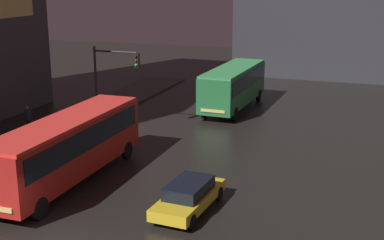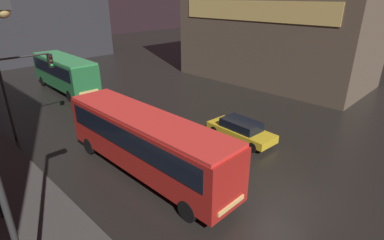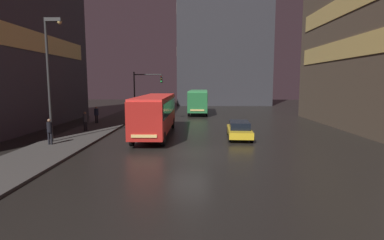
% 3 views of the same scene
% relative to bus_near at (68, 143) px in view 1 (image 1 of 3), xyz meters
% --- Properties ---
extents(sidewalk_left, '(4.00, 48.00, 0.15)m').
position_rel_bus_near_xyz_m(sidewalk_left, '(-6.05, 3.59, -1.97)').
color(sidewalk_left, '#3D3A38').
rests_on(sidewalk_left, ground).
extents(bus_near, '(2.48, 11.24, 3.32)m').
position_rel_bus_near_xyz_m(bus_near, '(0.00, 0.00, 0.00)').
color(bus_near, '#AD1E19').
rests_on(bus_near, ground).
extents(bus_far, '(2.89, 9.76, 3.30)m').
position_rel_bus_near_xyz_m(bus_far, '(3.68, 17.71, -0.02)').
color(bus_far, '#236B38').
rests_on(bus_far, ground).
extents(car_taxi, '(2.07, 4.74, 1.36)m').
position_rel_bus_near_xyz_m(car_taxi, '(6.82, -1.20, -1.34)').
color(car_taxi, gold).
rests_on(car_taxi, ground).
extents(pedestrian_near, '(0.46, 0.46, 1.76)m').
position_rel_bus_near_xyz_m(pedestrian_near, '(-7.12, 6.38, -0.83)').
color(pedestrian_near, black).
rests_on(pedestrian_near, sidewalk_left).
extents(traffic_light_main, '(3.32, 0.35, 5.61)m').
position_rel_bus_near_xyz_m(traffic_light_main, '(-2.47, 9.37, 1.78)').
color(traffic_light_main, '#2D2D2D').
rests_on(traffic_light_main, ground).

